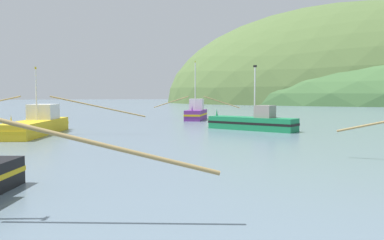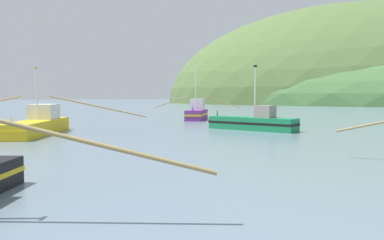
% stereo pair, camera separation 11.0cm
% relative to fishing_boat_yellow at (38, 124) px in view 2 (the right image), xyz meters
% --- Properties ---
extents(hill_far_left, '(192.22, 153.78, 89.73)m').
position_rel_fishing_boat_yellow_xyz_m(hill_far_left, '(137.24, 120.19, -0.82)').
color(hill_far_left, '#516B38').
rests_on(hill_far_left, ground).
extents(fishing_boat_yellow, '(17.66, 10.61, 5.64)m').
position_rel_fishing_boat_yellow_xyz_m(fishing_boat_yellow, '(0.00, 0.00, 0.00)').
color(fishing_boat_yellow, gold).
rests_on(fishing_boat_yellow, ground).
extents(fishing_boat_purple, '(10.35, 6.62, 7.72)m').
position_rel_fishing_boat_yellow_xyz_m(fishing_boat_purple, '(18.43, 14.09, 0.11)').
color(fishing_boat_purple, '#6B2D84').
rests_on(fishing_boat_purple, ground).
extents(fishing_boat_green, '(6.63, 8.24, 6.08)m').
position_rel_fishing_boat_yellow_xyz_m(fishing_boat_green, '(19.07, -1.74, -0.09)').
color(fishing_boat_green, '#197A47').
rests_on(fishing_boat_green, ground).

